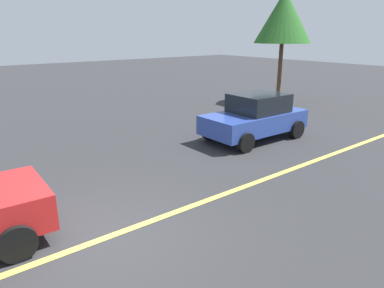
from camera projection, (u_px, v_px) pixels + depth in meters
ground_plane at (97, 241)px, 6.45m from camera, size 80.00×80.00×0.00m
lane_marking_centre at (219, 196)px, 8.22m from camera, size 28.00×0.16×0.01m
car_blue_mid_road at (255, 117)px, 12.44m from camera, size 3.82×1.98×1.60m
tree_left_verge at (284, 17)px, 17.91m from camera, size 2.89×2.89×5.67m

